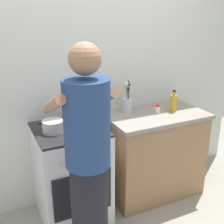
{
  "coord_description": "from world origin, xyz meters",
  "views": [
    {
      "loc": [
        -0.99,
        -2.06,
        1.87
      ],
      "look_at": [
        0.05,
        0.12,
        1.0
      ],
      "focal_mm": 45.59,
      "sensor_mm": 36.0,
      "label": 1
    }
  ],
  "objects_px": {
    "stove_range": "(72,174)",
    "utensil_crock": "(127,102)",
    "pot": "(53,126)",
    "spice_bottle": "(158,109)",
    "person": "(88,169)",
    "mixing_bowl": "(82,120)",
    "oil_bottle": "(173,103)"
  },
  "relations": [
    {
      "from": "pot",
      "to": "utensil_crock",
      "type": "xyz_separation_m",
      "value": [
        0.8,
        0.17,
        0.05
      ]
    },
    {
      "from": "mixing_bowl",
      "to": "person",
      "type": "bearing_deg",
      "value": -107.0
    },
    {
      "from": "pot",
      "to": "spice_bottle",
      "type": "relative_size",
      "value": 2.83
    },
    {
      "from": "stove_range",
      "to": "utensil_crock",
      "type": "bearing_deg",
      "value": 13.61
    },
    {
      "from": "utensil_crock",
      "to": "mixing_bowl",
      "type": "bearing_deg",
      "value": -167.33
    },
    {
      "from": "mixing_bowl",
      "to": "utensil_crock",
      "type": "relative_size",
      "value": 0.9
    },
    {
      "from": "utensil_crock",
      "to": "person",
      "type": "height_order",
      "value": "person"
    },
    {
      "from": "utensil_crock",
      "to": "oil_bottle",
      "type": "height_order",
      "value": "utensil_crock"
    },
    {
      "from": "spice_bottle",
      "to": "oil_bottle",
      "type": "distance_m",
      "value": 0.19
    },
    {
      "from": "stove_range",
      "to": "utensil_crock",
      "type": "distance_m",
      "value": 0.88
    },
    {
      "from": "mixing_bowl",
      "to": "oil_bottle",
      "type": "height_order",
      "value": "oil_bottle"
    },
    {
      "from": "pot",
      "to": "oil_bottle",
      "type": "relative_size",
      "value": 1.13
    },
    {
      "from": "utensil_crock",
      "to": "spice_bottle",
      "type": "xyz_separation_m",
      "value": [
        0.26,
        -0.16,
        -0.06
      ]
    },
    {
      "from": "stove_range",
      "to": "pot",
      "type": "xyz_separation_m",
      "value": [
        -0.14,
        -0.01,
        0.5
      ]
    },
    {
      "from": "pot",
      "to": "spice_bottle",
      "type": "bearing_deg",
      "value": 0.48
    },
    {
      "from": "stove_range",
      "to": "person",
      "type": "height_order",
      "value": "person"
    },
    {
      "from": "spice_bottle",
      "to": "oil_bottle",
      "type": "xyz_separation_m",
      "value": [
        0.18,
        -0.01,
        0.05
      ]
    },
    {
      "from": "stove_range",
      "to": "utensil_crock",
      "type": "xyz_separation_m",
      "value": [
        0.66,
        0.16,
        0.55
      ]
    },
    {
      "from": "pot",
      "to": "utensil_crock",
      "type": "bearing_deg",
      "value": 12.07
    },
    {
      "from": "pot",
      "to": "mixing_bowl",
      "type": "height_order",
      "value": "pot"
    },
    {
      "from": "pot",
      "to": "person",
      "type": "relative_size",
      "value": 0.15
    },
    {
      "from": "stove_range",
      "to": "person",
      "type": "bearing_deg",
      "value": -96.06
    },
    {
      "from": "mixing_bowl",
      "to": "utensil_crock",
      "type": "bearing_deg",
      "value": 12.67
    },
    {
      "from": "pot",
      "to": "person",
      "type": "distance_m",
      "value": 0.64
    },
    {
      "from": "stove_range",
      "to": "oil_bottle",
      "type": "bearing_deg",
      "value": -0.83
    },
    {
      "from": "mixing_bowl",
      "to": "spice_bottle",
      "type": "height_order",
      "value": "spice_bottle"
    },
    {
      "from": "spice_bottle",
      "to": "pot",
      "type": "bearing_deg",
      "value": -179.52
    },
    {
      "from": "oil_bottle",
      "to": "pot",
      "type": "bearing_deg",
      "value": 179.79
    },
    {
      "from": "person",
      "to": "oil_bottle",
      "type": "bearing_deg",
      "value": 28.1
    },
    {
      "from": "utensil_crock",
      "to": "spice_bottle",
      "type": "bearing_deg",
      "value": -32.3
    },
    {
      "from": "stove_range",
      "to": "mixing_bowl",
      "type": "relative_size",
      "value": 3.08
    },
    {
      "from": "pot",
      "to": "stove_range",
      "type": "bearing_deg",
      "value": 4.6
    }
  ]
}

